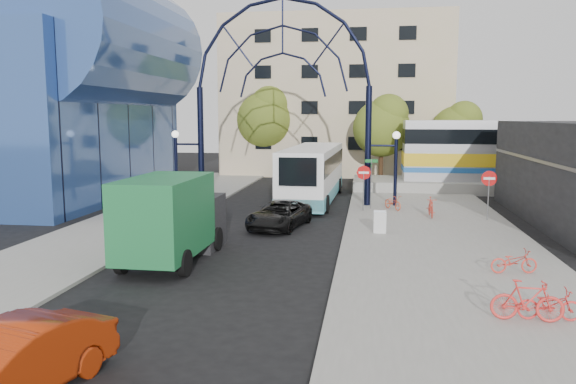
% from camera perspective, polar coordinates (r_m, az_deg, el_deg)
% --- Properties ---
extents(ground, '(120.00, 120.00, 0.00)m').
position_cam_1_polar(ground, '(20.20, -6.65, -7.52)').
color(ground, black).
rests_on(ground, ground).
extents(sidewalk_east, '(8.00, 56.00, 0.12)m').
position_cam_1_polar(sidewalk_east, '(23.60, 15.23, -5.37)').
color(sidewalk_east, gray).
rests_on(sidewalk_east, ground).
extents(plaza_west, '(5.00, 50.00, 0.12)m').
position_cam_1_polar(plaza_west, '(27.88, -16.47, -3.42)').
color(plaza_west, gray).
rests_on(plaza_west, ground).
extents(gateway_arch, '(13.64, 0.44, 12.10)m').
position_cam_1_polar(gateway_arch, '(33.37, -0.55, 13.34)').
color(gateway_arch, black).
rests_on(gateway_arch, ground).
extents(stop_sign, '(0.80, 0.07, 2.50)m').
position_cam_1_polar(stop_sign, '(31.00, 7.70, 1.54)').
color(stop_sign, slate).
rests_on(stop_sign, sidewalk_east).
extents(do_not_enter_sign, '(0.76, 0.07, 2.48)m').
position_cam_1_polar(do_not_enter_sign, '(29.61, 19.74, 0.84)').
color(do_not_enter_sign, slate).
rests_on(do_not_enter_sign, sidewalk_east).
extents(street_name_sign, '(0.70, 0.70, 2.80)m').
position_cam_1_polar(street_name_sign, '(31.58, 8.44, 1.89)').
color(street_name_sign, slate).
rests_on(street_name_sign, sidewalk_east).
extents(sandwich_board, '(0.55, 0.61, 0.99)m').
position_cam_1_polar(sandwich_board, '(25.22, 9.32, -2.78)').
color(sandwich_board, white).
rests_on(sandwich_board, sidewalk_east).
extents(transit_hall, '(16.50, 18.00, 14.50)m').
position_cam_1_polar(transit_hall, '(39.51, -23.12, 9.15)').
color(transit_hall, '#315296').
rests_on(transit_hall, ground).
extents(apartment_block, '(20.00, 12.10, 14.00)m').
position_cam_1_polar(apartment_block, '(53.91, 5.04, 9.52)').
color(apartment_block, '#C5B589').
rests_on(apartment_block, ground).
extents(tree_north_a, '(4.48, 4.48, 7.00)m').
position_cam_1_polar(tree_north_a, '(44.77, 9.65, 6.74)').
color(tree_north_a, '#382314').
rests_on(tree_north_a, ground).
extents(tree_north_b, '(5.12, 5.12, 8.00)m').
position_cam_1_polar(tree_north_b, '(49.56, -2.18, 7.69)').
color(tree_north_b, '#382314').
rests_on(tree_north_b, ground).
extents(tree_north_c, '(4.16, 4.16, 6.50)m').
position_cam_1_polar(tree_north_c, '(47.29, 16.91, 6.16)').
color(tree_north_c, '#382314').
rests_on(tree_north_c, ground).
extents(city_bus, '(3.20, 12.40, 3.38)m').
position_cam_1_polar(city_bus, '(35.25, 2.55, 1.98)').
color(city_bus, white).
rests_on(city_bus, ground).
extents(green_truck, '(2.54, 6.33, 3.17)m').
position_cam_1_polar(green_truck, '(20.96, -11.57, -2.63)').
color(green_truck, black).
rests_on(green_truck, ground).
extents(black_suv, '(2.94, 4.87, 1.27)m').
position_cam_1_polar(black_suv, '(26.68, -0.89, -2.33)').
color(black_suv, black).
rests_on(black_suv, ground).
extents(red_sedan, '(2.57, 4.56, 1.42)m').
position_cam_1_polar(red_sedan, '(12.09, -26.41, -15.40)').
color(red_sedan, '#A12909').
rests_on(red_sedan, ground).
extents(bike_near_a, '(1.25, 1.60, 0.81)m').
position_cam_1_polar(bike_near_a, '(31.78, 10.62, -1.04)').
color(bike_near_a, '#DF502C').
rests_on(bike_near_a, sidewalk_east).
extents(bike_near_b, '(0.51, 1.71, 1.02)m').
position_cam_1_polar(bike_near_b, '(29.82, 14.31, -1.51)').
color(bike_near_b, red).
rests_on(bike_near_b, sidewalk_east).
extents(bike_far_a, '(1.60, 0.76, 0.81)m').
position_cam_1_polar(bike_far_a, '(20.14, 21.97, -6.55)').
color(bike_far_a, '#EA3B2E').
rests_on(bike_far_a, sidewalk_east).
extents(bike_far_b, '(1.82, 0.61, 1.08)m').
position_cam_1_polar(bike_far_b, '(15.67, 23.14, -10.12)').
color(bike_far_b, red).
rests_on(bike_far_b, sidewalk_east).
extents(bike_far_c, '(1.59, 0.58, 0.83)m').
position_cam_1_polar(bike_far_c, '(16.02, 25.04, -10.30)').
color(bike_far_c, '#F43230').
rests_on(bike_far_c, sidewalk_east).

